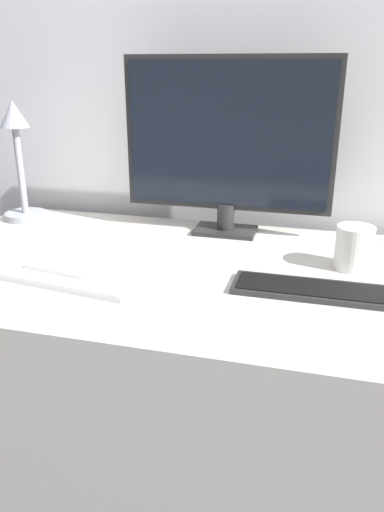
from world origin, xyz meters
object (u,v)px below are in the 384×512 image
at_px(ereader, 77,259).
at_px(monitor, 228,142).
at_px(coffee_mug, 355,248).
at_px(laptop, 85,269).
at_px(keyboard, 310,289).
at_px(desk_lamp, 19,156).

bearing_deg(ereader, monitor, 51.22).
bearing_deg(coffee_mug, laptop, -162.95).
bearing_deg(monitor, coffee_mug, -28.72).
distance_m(monitor, keyboard, 0.49).
distance_m(monitor, coffee_mug, 0.44).
xyz_separation_m(laptop, desk_lamp, (-0.37, 0.34, 0.18)).
xyz_separation_m(desk_lamp, coffee_mug, (0.96, -0.16, -0.14)).
xyz_separation_m(laptop, coffee_mug, (0.59, 0.18, 0.04)).
relative_size(keyboard, desk_lamp, 0.92).
relative_size(keyboard, ereader, 1.62).
distance_m(monitor, ereader, 0.50).
height_order(ereader, coffee_mug, coffee_mug).
relative_size(keyboard, coffee_mug, 2.61).
xyz_separation_m(keyboard, coffee_mug, (0.09, 0.16, 0.04)).
distance_m(keyboard, ereader, 0.53).
relative_size(monitor, keyboard, 1.77).
bearing_deg(laptop, coffee_mug, 17.05).
relative_size(ereader, coffee_mug, 1.61).
bearing_deg(desk_lamp, laptop, -42.99).
relative_size(desk_lamp, coffee_mug, 2.84).
distance_m(monitor, desk_lamp, 0.62).
xyz_separation_m(monitor, coffee_mug, (0.34, -0.19, -0.20)).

